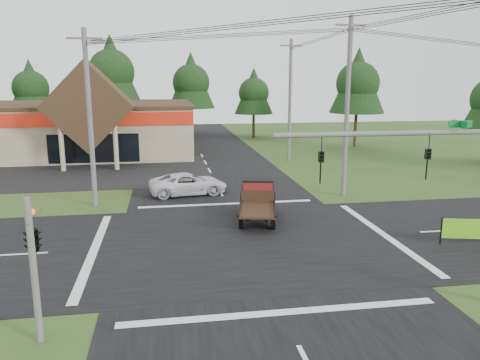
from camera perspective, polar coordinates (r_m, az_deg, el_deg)
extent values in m
plane|color=#2D4619|center=(22.51, 0.70, -7.60)|extent=(120.00, 120.00, 0.00)
cube|color=black|center=(22.51, 0.70, -7.57)|extent=(12.00, 120.00, 0.02)
cube|color=black|center=(22.51, 0.70, -7.57)|extent=(120.00, 12.00, 0.02)
cube|color=black|center=(41.89, -23.32, 0.74)|extent=(28.00, 14.00, 0.02)
cube|color=#9D8B6A|center=(52.59, -22.83, 5.67)|extent=(30.00, 15.00, 5.00)
cube|color=#372216|center=(52.41, -23.06, 8.44)|extent=(30.40, 15.40, 0.30)
cube|color=#B3210D|center=(45.18, -25.19, 6.59)|extent=(30.00, 0.12, 1.20)
cube|color=#372216|center=(42.90, -17.88, 8.53)|extent=(7.78, 4.00, 7.78)
cylinder|color=#9D8B6A|center=(41.93, -20.90, 3.70)|extent=(0.40, 0.40, 4.00)
cylinder|color=#9D8B6A|center=(41.26, -14.90, 3.97)|extent=(0.40, 0.40, 4.00)
cube|color=black|center=(44.23, -17.38, 3.70)|extent=(8.00, 0.08, 2.60)
cylinder|color=#595651|center=(15.24, 18.93, 5.41)|extent=(8.00, 0.16, 0.16)
imported|color=black|center=(15.87, 21.88, 1.79)|extent=(0.16, 0.20, 1.00)
imported|color=black|center=(14.39, 9.83, 1.50)|extent=(0.16, 0.20, 1.00)
cube|color=#0C6626|center=(16.25, 25.27, 6.18)|extent=(0.80, 0.04, 0.22)
cylinder|color=#595651|center=(14.93, -23.83, -10.21)|extent=(0.20, 0.20, 4.40)
imported|color=black|center=(14.64, -24.14, -4.46)|extent=(0.53, 2.48, 1.00)
sphere|color=#FF0C0C|center=(14.73, -24.06, -3.55)|extent=(0.18, 0.18, 0.18)
cylinder|color=#595651|center=(29.29, -17.83, 6.98)|extent=(0.30, 0.30, 10.50)
cube|color=#595651|center=(29.28, -18.44, 16.07)|extent=(2.00, 0.12, 0.12)
cylinder|color=#595651|center=(31.18, 12.92, 8.46)|extent=(0.30, 0.30, 11.50)
cube|color=#595651|center=(31.29, 13.39, 17.90)|extent=(2.00, 0.12, 0.12)
cylinder|color=#595651|center=(44.46, 6.11, 9.54)|extent=(0.30, 0.30, 11.20)
cube|color=#595651|center=(44.52, 6.26, 15.98)|extent=(2.00, 0.12, 0.12)
cylinder|color=#332316|center=(65.22, -23.79, 6.02)|extent=(0.36, 0.36, 3.50)
cone|color=black|center=(64.96, -24.18, 10.45)|extent=(5.60, 5.60, 6.60)
sphere|color=black|center=(64.97, -24.16, 10.18)|extent=(4.40, 4.40, 4.40)
cylinder|color=#332316|center=(62.42, -15.09, 6.89)|extent=(0.36, 0.36, 4.55)
cone|color=black|center=(62.20, -15.43, 12.91)|extent=(7.28, 7.28, 8.58)
sphere|color=black|center=(62.19, -15.41, 12.55)|extent=(5.72, 5.72, 5.72)
cylinder|color=#332316|center=(63.23, -5.87, 6.98)|extent=(0.36, 0.36, 3.85)
cone|color=black|center=(62.97, -5.99, 12.02)|extent=(6.16, 6.16, 7.26)
sphere|color=black|center=(62.97, -5.98, 11.72)|extent=(4.84, 4.84, 4.84)
cylinder|color=#332316|center=(62.26, 1.66, 6.64)|extent=(0.36, 0.36, 3.15)
cone|color=black|center=(61.99, 1.69, 10.82)|extent=(5.04, 5.04, 5.94)
sphere|color=black|center=(61.99, 1.69, 10.57)|extent=(3.96, 3.96, 3.96)
cylinder|color=#332316|center=(55.57, 13.88, 5.98)|extent=(0.36, 0.36, 3.85)
cone|color=black|center=(55.28, 14.18, 11.71)|extent=(6.16, 6.16, 7.26)
sphere|color=black|center=(55.28, 14.16, 11.36)|extent=(4.84, 4.84, 4.84)
imported|color=silver|center=(31.65, -6.33, -0.47)|extent=(5.46, 3.06, 1.44)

